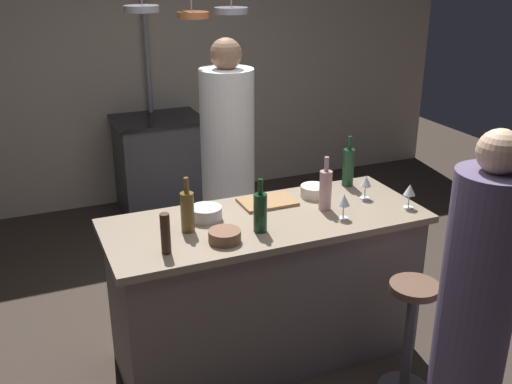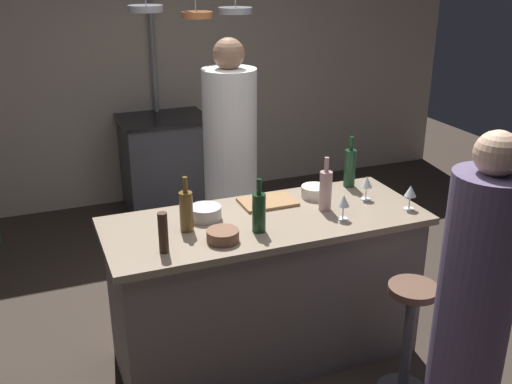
{
  "view_description": "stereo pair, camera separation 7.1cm",
  "coord_description": "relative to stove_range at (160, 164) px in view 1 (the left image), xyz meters",
  "views": [
    {
      "loc": [
        -1.24,
        -2.76,
        2.25
      ],
      "look_at": [
        0.0,
        0.15,
        1.0
      ],
      "focal_mm": 41.75,
      "sensor_mm": 36.0,
      "label": 1
    },
    {
      "loc": [
        -1.17,
        -2.79,
        2.25
      ],
      "look_at": [
        0.0,
        0.15,
        1.0
      ],
      "focal_mm": 41.75,
      "sensor_mm": 36.0,
      "label": 2
    }
  ],
  "objects": [
    {
      "name": "mixing_bowl_ceramic",
      "position": [
        0.39,
        -2.27,
        0.49
      ],
      "size": [
        0.16,
        0.16,
        0.07
      ],
      "primitive_type": "cylinder",
      "color": "silver",
      "rests_on": "kitchen_island"
    },
    {
      "name": "overhead_pot_rack",
      "position": [
        0.02,
        -0.56,
        1.24
      ],
      "size": [
        0.9,
        1.44,
        2.17
      ],
      "color": "gray",
      "rests_on": "ground_plane"
    },
    {
      "name": "mixing_bowl_wooden",
      "position": [
        -0.32,
        -2.64,
        0.48
      ],
      "size": [
        0.17,
        0.17,
        0.06
      ],
      "primitive_type": "cylinder",
      "color": "brown",
      "rests_on": "kitchen_island"
    },
    {
      "name": "wine_bottle_rose",
      "position": [
        0.36,
        -2.47,
        0.58
      ],
      "size": [
        0.07,
        0.07,
        0.32
      ],
      "color": "#B78C8E",
      "rests_on": "kitchen_island"
    },
    {
      "name": "wine_glass_near_right_guest",
      "position": [
        0.39,
        -2.63,
        0.56
      ],
      "size": [
        0.07,
        0.07,
        0.15
      ],
      "color": "silver",
      "rests_on": "kitchen_island"
    },
    {
      "name": "guest_right",
      "position": [
        0.6,
        -3.46,
        0.3
      ],
      "size": [
        0.34,
        0.34,
        1.6
      ],
      "color": "#594C6B",
      "rests_on": "ground_plane"
    },
    {
      "name": "pepper_mill",
      "position": [
        -0.62,
        -2.65,
        0.56
      ],
      "size": [
        0.05,
        0.05,
        0.21
      ],
      "primitive_type": "cylinder",
      "color": "#382319",
      "rests_on": "kitchen_island"
    },
    {
      "name": "bar_stool_right",
      "position": [
        0.57,
        -3.07,
        -0.07
      ],
      "size": [
        0.28,
        0.28,
        0.68
      ],
      "color": "#4C4C51",
      "rests_on": "ground_plane"
    },
    {
      "name": "wine_bottle_red",
      "position": [
        -0.1,
        -2.59,
        0.57
      ],
      "size": [
        0.07,
        0.07,
        0.29
      ],
      "color": "#143319",
      "rests_on": "kitchen_island"
    },
    {
      "name": "chef",
      "position": [
        0.13,
        -1.49,
        0.37
      ],
      "size": [
        0.37,
        0.37,
        1.77
      ],
      "color": "white",
      "rests_on": "ground_plane"
    },
    {
      "name": "back_wall",
      "position": [
        0.0,
        0.4,
        0.85
      ],
      "size": [
        6.4,
        0.16,
        2.6
      ],
      "primitive_type": "cube",
      "color": "#BCAD99",
      "rests_on": "ground_plane"
    },
    {
      "name": "ground_plane",
      "position": [
        0.0,
        -2.45,
        -0.45
      ],
      "size": [
        9.0,
        9.0,
        0.0
      ],
      "primitive_type": "plane",
      "color": "#382D26"
    },
    {
      "name": "mixing_bowl_steel",
      "position": [
        -0.32,
        -2.34,
        0.49
      ],
      "size": [
        0.18,
        0.18,
        0.07
      ],
      "primitive_type": "cylinder",
      "color": "#B7B7BC",
      "rests_on": "kitchen_island"
    },
    {
      "name": "wine_glass_by_chef",
      "position": [
        0.66,
        -2.42,
        0.56
      ],
      "size": [
        0.07,
        0.07,
        0.15
      ],
      "color": "silver",
      "rests_on": "kitchen_island"
    },
    {
      "name": "stove_range",
      "position": [
        0.0,
        0.0,
        0.0
      ],
      "size": [
        0.8,
        0.64,
        0.89
      ],
      "color": "#47474C",
      "rests_on": "ground_plane"
    },
    {
      "name": "cutting_board",
      "position": [
        0.09,
        -2.26,
        0.46
      ],
      "size": [
        0.32,
        0.22,
        0.02
      ],
      "primitive_type": "cube",
      "color": "#997047",
      "rests_on": "kitchen_island"
    },
    {
      "name": "wine_glass_near_left_guest",
      "position": [
        0.81,
        -2.64,
        0.56
      ],
      "size": [
        0.07,
        0.07,
        0.15
      ],
      "color": "silver",
      "rests_on": "kitchen_island"
    },
    {
      "name": "wine_bottle_green",
      "position": [
        0.68,
        -2.18,
        0.58
      ],
      "size": [
        0.07,
        0.07,
        0.32
      ],
      "color": "#193D23",
      "rests_on": "kitchen_island"
    },
    {
      "name": "kitchen_island",
      "position": [
        0.0,
        -2.45,
        0.01
      ],
      "size": [
        1.8,
        0.72,
        0.9
      ],
      "color": "slate",
      "rests_on": "ground_plane"
    },
    {
      "name": "wine_bottle_amber",
      "position": [
        -0.45,
        -2.44,
        0.57
      ],
      "size": [
        0.07,
        0.07,
        0.3
      ],
      "color": "brown",
      "rests_on": "kitchen_island"
    }
  ]
}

